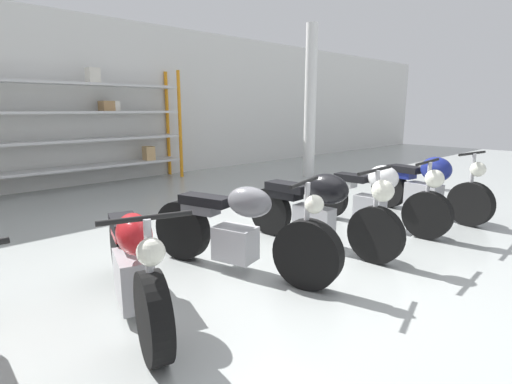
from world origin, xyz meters
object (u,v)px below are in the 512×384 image
(shelving_rack, at_px, (77,124))
(motorcycle_grey, at_px, (239,231))
(motorcycle_black, at_px, (320,209))
(motorcycle_red, at_px, (134,266))
(motorcycle_blue, at_px, (427,187))
(motorcycle_white, at_px, (376,197))

(shelving_rack, height_order, motorcycle_grey, shelving_rack)
(shelving_rack, xyz_separation_m, motorcycle_black, (0.65, -5.74, -0.86))
(motorcycle_red, bearing_deg, motorcycle_black, 106.07)
(shelving_rack, relative_size, motorcycle_blue, 2.40)
(motorcycle_red, relative_size, motorcycle_black, 0.92)
(motorcycle_white, bearing_deg, motorcycle_black, -95.45)
(motorcycle_white, bearing_deg, motorcycle_blue, 75.82)
(shelving_rack, bearing_deg, motorcycle_red, -106.75)
(shelving_rack, distance_m, motorcycle_white, 6.14)
(motorcycle_grey, distance_m, motorcycle_black, 1.19)
(shelving_rack, height_order, motorcycle_blue, shelving_rack)
(motorcycle_grey, xyz_separation_m, motorcycle_blue, (3.58, -0.37, 0.01))
(motorcycle_black, xyz_separation_m, motorcycle_white, (1.23, -0.04, -0.04))
(motorcycle_black, relative_size, motorcycle_blue, 1.07)
(motorcycle_blue, bearing_deg, motorcycle_grey, -87.96)
(shelving_rack, bearing_deg, motorcycle_blue, -63.03)
(shelving_rack, distance_m, motorcycle_black, 5.84)
(motorcycle_red, distance_m, motorcycle_white, 3.60)
(motorcycle_white, bearing_deg, motorcycle_red, -95.15)
(shelving_rack, xyz_separation_m, motorcycle_red, (-1.71, -5.68, -0.93))
(shelving_rack, relative_size, motorcycle_white, 2.27)
(motorcycle_black, bearing_deg, motorcycle_red, -95.19)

